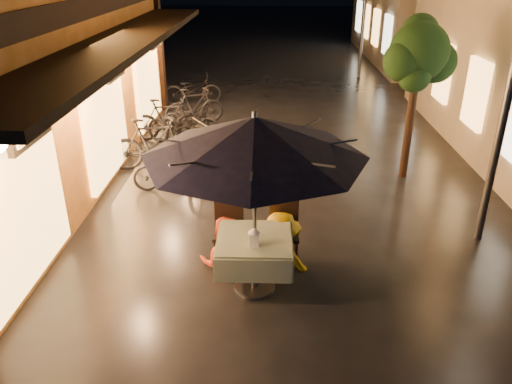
{
  "coord_description": "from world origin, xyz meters",
  "views": [
    {
      "loc": [
        -0.35,
        -4.99,
        4.05
      ],
      "look_at": [
        -0.52,
        1.19,
        1.15
      ],
      "focal_mm": 35.0,
      "sensor_mm": 36.0,
      "label": 1
    }
  ],
  "objects_px": {
    "cafe_table": "(255,250)",
    "bicycle_0": "(173,169)",
    "table_lantern": "(254,236)",
    "person_yellow": "(281,216)",
    "person_orange": "(223,219)",
    "patio_umbrella": "(255,137)"
  },
  "relations": [
    {
      "from": "cafe_table",
      "to": "bicycle_0",
      "type": "bearing_deg",
      "value": 117.51
    },
    {
      "from": "table_lantern",
      "to": "person_yellow",
      "type": "xyz_separation_m",
      "value": [
        0.35,
        0.76,
        -0.11
      ]
    },
    {
      "from": "cafe_table",
      "to": "person_orange",
      "type": "xyz_separation_m",
      "value": [
        -0.47,
        0.56,
        0.15
      ]
    },
    {
      "from": "person_yellow",
      "to": "bicycle_0",
      "type": "distance_m",
      "value": 3.31
    },
    {
      "from": "person_orange",
      "to": "cafe_table",
      "type": "bearing_deg",
      "value": 130.45
    },
    {
      "from": "cafe_table",
      "to": "patio_umbrella",
      "type": "distance_m",
      "value": 1.56
    },
    {
      "from": "patio_umbrella",
      "to": "table_lantern",
      "type": "bearing_deg",
      "value": -90.0
    },
    {
      "from": "cafe_table",
      "to": "patio_umbrella",
      "type": "height_order",
      "value": "patio_umbrella"
    },
    {
      "from": "person_orange",
      "to": "person_yellow",
      "type": "distance_m",
      "value": 0.82
    },
    {
      "from": "table_lantern",
      "to": "person_orange",
      "type": "bearing_deg",
      "value": 121.95
    },
    {
      "from": "patio_umbrella",
      "to": "table_lantern",
      "type": "distance_m",
      "value": 1.25
    },
    {
      "from": "patio_umbrella",
      "to": "table_lantern",
      "type": "relative_size",
      "value": 11.07
    },
    {
      "from": "cafe_table",
      "to": "person_yellow",
      "type": "xyz_separation_m",
      "value": [
        0.35,
        0.57,
        0.22
      ]
    },
    {
      "from": "person_orange",
      "to": "patio_umbrella",
      "type": "bearing_deg",
      "value": 130.45
    },
    {
      "from": "patio_umbrella",
      "to": "person_orange",
      "type": "relative_size",
      "value": 1.87
    },
    {
      "from": "patio_umbrella",
      "to": "table_lantern",
      "type": "height_order",
      "value": "patio_umbrella"
    },
    {
      "from": "table_lantern",
      "to": "person_orange",
      "type": "xyz_separation_m",
      "value": [
        -0.47,
        0.75,
        -0.18
      ]
    },
    {
      "from": "cafe_table",
      "to": "person_yellow",
      "type": "height_order",
      "value": "person_yellow"
    },
    {
      "from": "patio_umbrella",
      "to": "table_lantern",
      "type": "xyz_separation_m",
      "value": [
        0.0,
        -0.19,
        -1.23
      ]
    },
    {
      "from": "person_yellow",
      "to": "bicycle_0",
      "type": "height_order",
      "value": "person_yellow"
    },
    {
      "from": "cafe_table",
      "to": "table_lantern",
      "type": "bearing_deg",
      "value": -90.0
    },
    {
      "from": "table_lantern",
      "to": "person_orange",
      "type": "distance_m",
      "value": 0.9
    }
  ]
}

